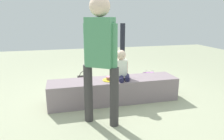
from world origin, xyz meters
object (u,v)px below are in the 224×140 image
cake_plate (109,79)px  gift_bag (149,79)px  child_seated (121,66)px  adult_standing (100,50)px  water_bottle_near_gift (135,80)px  handbag_black_leather (85,81)px  party_cup_red (80,80)px

cake_plate → gift_bag: size_ratio=0.65×
child_seated → cake_plate: (-0.21, -0.04, -0.19)m
child_seated → adult_standing: size_ratio=0.30×
child_seated → adult_standing: adult_standing is taller
adult_standing → gift_bag: adult_standing is taller
water_bottle_near_gift → handbag_black_leather: size_ratio=0.53×
cake_plate → water_bottle_near_gift: cake_plate is taller
child_seated → party_cup_red: 1.44m
child_seated → water_bottle_near_gift: bearing=55.8°
cake_plate → water_bottle_near_gift: (0.76, 0.84, -0.32)m
gift_bag → water_bottle_near_gift: gift_bag is taller
adult_standing → gift_bag: size_ratio=4.77×
water_bottle_near_gift → party_cup_red: bearing=160.7°
gift_bag → handbag_black_leather: 1.30m
child_seated → cake_plate: child_seated is taller
cake_plate → child_seated: bearing=9.4°
cake_plate → party_cup_red: cake_plate is taller
gift_bag → handbag_black_leather: bearing=166.6°
water_bottle_near_gift → gift_bag: bearing=-52.0°
child_seated → party_cup_red: child_seated is taller
water_bottle_near_gift → cake_plate: bearing=-132.1°
adult_standing → water_bottle_near_gift: (1.03, 1.48, -0.90)m
child_seated → adult_standing: 0.91m
water_bottle_near_gift → handbag_black_leather: 1.06m
adult_standing → water_bottle_near_gift: bearing=55.2°
handbag_black_leather → child_seated: bearing=-59.0°
child_seated → cake_plate: bearing=-170.6°
adult_standing → party_cup_red: (-0.10, 1.87, -0.94)m
gift_bag → party_cup_red: (-1.33, 0.65, -0.11)m
handbag_black_leather → party_cup_red: bearing=100.4°
party_cup_red → handbag_black_leather: handbag_black_leather is taller
adult_standing → cake_plate: bearing=67.5°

